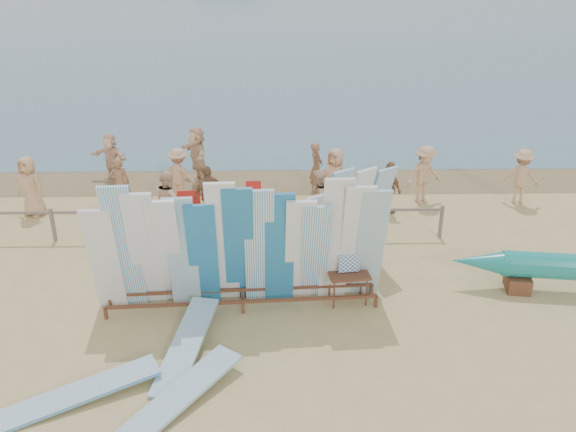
{
  "coord_description": "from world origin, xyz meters",
  "views": [
    {
      "loc": [
        1.75,
        -11.16,
        7.22
      ],
      "look_at": [
        2.01,
        1.83,
        1.19
      ],
      "focal_mm": 38.0,
      "sensor_mm": 36.0,
      "label": 1
    }
  ],
  "objects_px": {
    "beachgoer_7": "(316,167)",
    "main_surfboard_rack": "(241,250)",
    "beachgoer_3": "(179,175)",
    "beachgoer_2": "(169,201)",
    "beachgoer_11": "(111,157)",
    "flat_board_e": "(81,398)",
    "beach_chair_left": "(190,218)",
    "beachgoer_6": "(335,177)",
    "beachgoer_extra_0": "(521,177)",
    "beachgoer_1": "(120,183)",
    "beachgoer_0": "(30,186)",
    "beachgoer_9": "(424,175)",
    "vendor_table": "(348,286)",
    "beach_chair_right": "(223,211)",
    "flat_board_b": "(178,404)",
    "flat_board_a": "(187,352)",
    "beachgoer_5": "(197,155)",
    "beachgoer_4": "(209,193)",
    "beachgoer_8": "(318,200)",
    "beachgoer_10": "(389,188)",
    "side_surfboard_rack": "(343,226)",
    "stroller": "(254,205)"
  },
  "relations": [
    {
      "from": "beach_chair_right",
      "to": "side_surfboard_rack",
      "type": "bearing_deg",
      "value": -52.42
    },
    {
      "from": "beach_chair_right",
      "to": "beachgoer_1",
      "type": "distance_m",
      "value": 3.13
    },
    {
      "from": "beachgoer_11",
      "to": "beachgoer_6",
      "type": "height_order",
      "value": "beachgoer_6"
    },
    {
      "from": "side_surfboard_rack",
      "to": "beach_chair_left",
      "type": "relative_size",
      "value": 2.85
    },
    {
      "from": "stroller",
      "to": "beachgoer_6",
      "type": "distance_m",
      "value": 2.54
    },
    {
      "from": "beachgoer_7",
      "to": "main_surfboard_rack",
      "type": "bearing_deg",
      "value": -175.93
    },
    {
      "from": "beachgoer_1",
      "to": "beachgoer_10",
      "type": "relative_size",
      "value": 1.0
    },
    {
      "from": "beachgoer_3",
      "to": "flat_board_e",
      "type": "bearing_deg",
      "value": 107.81
    },
    {
      "from": "beachgoer_11",
      "to": "flat_board_e",
      "type": "bearing_deg",
      "value": -52.38
    },
    {
      "from": "main_surfboard_rack",
      "to": "beachgoer_2",
      "type": "relative_size",
      "value": 3.6
    },
    {
      "from": "vendor_table",
      "to": "beachgoer_3",
      "type": "relative_size",
      "value": 0.7
    },
    {
      "from": "vendor_table",
      "to": "flat_board_b",
      "type": "height_order",
      "value": "vendor_table"
    },
    {
      "from": "beachgoer_7",
      "to": "beachgoer_4",
      "type": "xyz_separation_m",
      "value": [
        -3.07,
        -2.09,
        0.03
      ]
    },
    {
      "from": "beachgoer_5",
      "to": "beachgoer_10",
      "type": "height_order",
      "value": "beachgoer_5"
    },
    {
      "from": "flat_board_e",
      "to": "beachgoer_extra_0",
      "type": "distance_m",
      "value": 13.31
    },
    {
      "from": "flat_board_e",
      "to": "vendor_table",
      "type": "bearing_deg",
      "value": 93.64
    },
    {
      "from": "stroller",
      "to": "beachgoer_6",
      "type": "xyz_separation_m",
      "value": [
        2.32,
        0.93,
        0.46
      ]
    },
    {
      "from": "beachgoer_10",
      "to": "side_surfboard_rack",
      "type": "bearing_deg",
      "value": 122.18
    },
    {
      "from": "flat_board_a",
      "to": "beachgoer_7",
      "type": "xyz_separation_m",
      "value": [
        2.94,
        7.98,
        0.77
      ]
    },
    {
      "from": "beach_chair_left",
      "to": "stroller",
      "type": "relative_size",
      "value": 0.96
    },
    {
      "from": "flat_board_b",
      "to": "beachgoer_9",
      "type": "xyz_separation_m",
      "value": [
        5.98,
        8.42,
        0.87
      ]
    },
    {
      "from": "beach_chair_left",
      "to": "beachgoer_6",
      "type": "bearing_deg",
      "value": 16.66
    },
    {
      "from": "flat_board_a",
      "to": "beachgoer_3",
      "type": "relative_size",
      "value": 1.67
    },
    {
      "from": "beachgoer_3",
      "to": "beachgoer_2",
      "type": "relative_size",
      "value": 0.96
    },
    {
      "from": "stroller",
      "to": "beachgoer_9",
      "type": "bearing_deg",
      "value": 9.27
    },
    {
      "from": "beachgoer_extra_0",
      "to": "beachgoer_1",
      "type": "height_order",
      "value": "beachgoer_extra_0"
    },
    {
      "from": "beachgoer_5",
      "to": "main_surfboard_rack",
      "type": "bearing_deg",
      "value": -10.91
    },
    {
      "from": "main_surfboard_rack",
      "to": "flat_board_b",
      "type": "height_order",
      "value": "main_surfboard_rack"
    },
    {
      "from": "side_surfboard_rack",
      "to": "flat_board_b",
      "type": "xyz_separation_m",
      "value": [
        -3.19,
        -4.3,
        -1.25
      ]
    },
    {
      "from": "beachgoer_1",
      "to": "beach_chair_right",
      "type": "bearing_deg",
      "value": 147.95
    },
    {
      "from": "beachgoer_9",
      "to": "flat_board_b",
      "type": "bearing_deg",
      "value": -146.32
    },
    {
      "from": "beachgoer_4",
      "to": "beachgoer_2",
      "type": "relative_size",
      "value": 0.95
    },
    {
      "from": "flat_board_a",
      "to": "beachgoer_5",
      "type": "xyz_separation_m",
      "value": [
        -0.77,
        8.82,
        0.91
      ]
    },
    {
      "from": "beach_chair_left",
      "to": "beachgoer_11",
      "type": "height_order",
      "value": "beachgoer_11"
    },
    {
      "from": "beachgoer_1",
      "to": "flat_board_e",
      "type": "bearing_deg",
      "value": 81.01
    },
    {
      "from": "beachgoer_4",
      "to": "beachgoer_6",
      "type": "relative_size",
      "value": 0.93
    },
    {
      "from": "beachgoer_4",
      "to": "vendor_table",
      "type": "bearing_deg",
      "value": 84.59
    },
    {
      "from": "beachgoer_4",
      "to": "beachgoer_8",
      "type": "height_order",
      "value": "beachgoer_8"
    },
    {
      "from": "vendor_table",
      "to": "beachgoer_8",
      "type": "xyz_separation_m",
      "value": [
        -0.43,
        3.61,
        0.46
      ]
    },
    {
      "from": "beach_chair_left",
      "to": "beachgoer_9",
      "type": "relative_size",
      "value": 0.56
    },
    {
      "from": "flat_board_a",
      "to": "beachgoer_8",
      "type": "xyz_separation_m",
      "value": [
        2.81,
        5.33,
        0.84
      ]
    },
    {
      "from": "flat_board_a",
      "to": "stroller",
      "type": "bearing_deg",
      "value": 89.89
    },
    {
      "from": "beachgoer_4",
      "to": "beachgoer_2",
      "type": "distance_m",
      "value": 1.14
    },
    {
      "from": "stroller",
      "to": "beachgoer_10",
      "type": "xyz_separation_m",
      "value": [
        3.79,
        0.33,
        0.36
      ]
    },
    {
      "from": "flat_board_e",
      "to": "beachgoer_1",
      "type": "bearing_deg",
      "value": 160.37
    },
    {
      "from": "beachgoer_3",
      "to": "beachgoer_0",
      "type": "distance_m",
      "value": 4.09
    },
    {
      "from": "main_surfboard_rack",
      "to": "beachgoer_7",
      "type": "bearing_deg",
      "value": 69.78
    },
    {
      "from": "main_surfboard_rack",
      "to": "beachgoer_11",
      "type": "distance_m",
      "value": 8.79
    },
    {
      "from": "beachgoer_9",
      "to": "beachgoer_5",
      "type": "distance_m",
      "value": 7.02
    },
    {
      "from": "side_surfboard_rack",
      "to": "beachgoer_2",
      "type": "relative_size",
      "value": 1.64
    }
  ]
}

